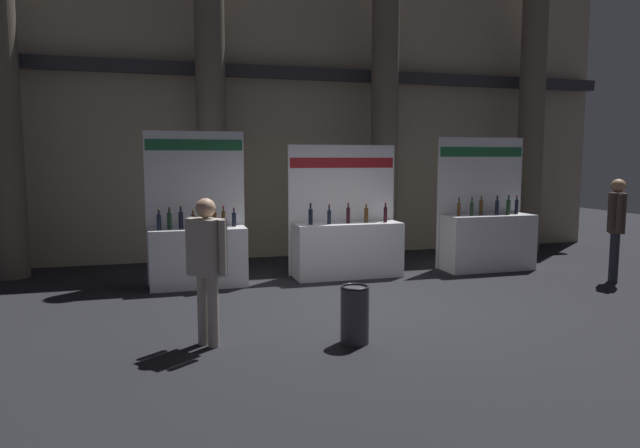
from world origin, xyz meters
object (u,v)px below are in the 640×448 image
Objects in this scene: exhibitor_booth_1 at (347,244)px; trash_bin at (355,314)px; visitor_1 at (616,221)px; exhibitor_booth_0 at (198,249)px; exhibitor_booth_2 at (487,236)px; visitor_3 at (207,258)px.

exhibitor_booth_1 is 3.67m from trash_bin.
exhibitor_booth_1 is 1.33× the size of visitor_1.
exhibitor_booth_0 is 6.99m from visitor_1.
exhibitor_booth_0 is 5.33m from exhibitor_booth_2.
visitor_1 is (1.45, -1.57, 0.40)m from exhibitor_booth_2.
trash_bin is at bearing -107.38° from exhibitor_booth_1.
visitor_3 is at bearing -151.09° from exhibitor_booth_2.
exhibitor_booth_2 is at bearing 41.32° from trash_bin.
exhibitor_booth_1 is (2.59, 0.05, -0.03)m from exhibitor_booth_0.
visitor_3 is (-5.44, -3.00, 0.36)m from exhibitor_booth_2.
exhibitor_booth_0 reaches higher than trash_bin.
exhibitor_booth_1 reaches higher than visitor_1.
visitor_3 is at bearing -43.71° from visitor_1.
visitor_1 is (6.78, -1.65, 0.42)m from exhibitor_booth_0.
visitor_3 is at bearing -130.75° from exhibitor_booth_1.
exhibitor_booth_0 is 3.10m from visitor_3.
visitor_3 is (-2.69, -3.13, 0.41)m from exhibitor_booth_1.
exhibitor_booth_0 reaches higher than exhibitor_booth_1.
exhibitor_booth_0 is 1.02× the size of exhibitor_booth_2.
exhibitor_booth_2 is (2.74, -0.13, 0.05)m from exhibitor_booth_1.
trash_bin is 0.38× the size of visitor_1.
visitor_1 is 7.03m from visitor_3.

